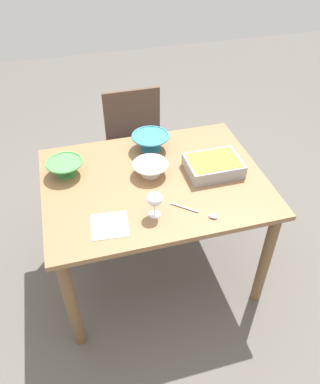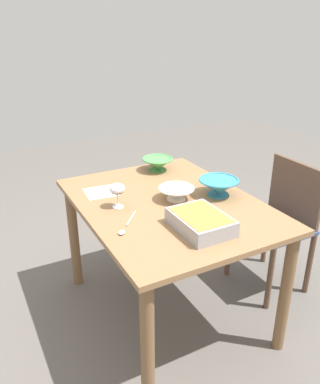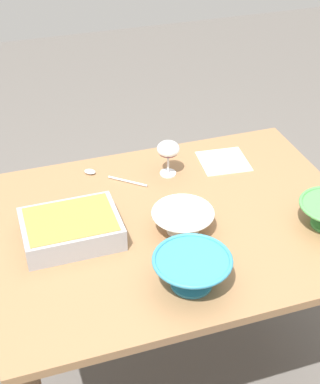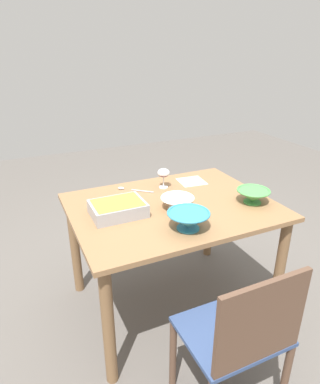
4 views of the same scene
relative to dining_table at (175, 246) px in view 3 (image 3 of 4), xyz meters
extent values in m
plane|color=#5B5651|center=(0.00, 0.00, -0.65)|extent=(8.00, 8.00, 0.00)
cube|color=olive|center=(0.00, 0.00, 0.10)|extent=(1.24, 0.94, 0.03)
cylinder|color=brown|center=(-0.56, 0.41, -0.28)|extent=(0.06, 0.06, 0.74)
cylinder|color=brown|center=(0.56, 0.41, -0.28)|extent=(0.06, 0.06, 0.74)
cylinder|color=white|center=(0.07, 0.27, 0.12)|extent=(0.06, 0.06, 0.01)
cylinder|color=white|center=(0.07, 0.27, 0.16)|extent=(0.01, 0.01, 0.08)
ellipsoid|color=white|center=(0.07, 0.27, 0.22)|extent=(0.08, 0.08, 0.06)
ellipsoid|color=#4C0A19|center=(0.07, 0.27, 0.21)|extent=(0.07, 0.07, 0.03)
cube|color=#99999E|center=(-0.35, 0.01, 0.15)|extent=(0.31, 0.23, 0.08)
cube|color=#B27A38|center=(-0.35, 0.01, 0.18)|extent=(0.28, 0.21, 0.02)
cylinder|color=teal|center=(-0.06, -0.30, 0.12)|extent=(0.12, 0.12, 0.01)
cone|color=teal|center=(-0.06, -0.30, 0.17)|extent=(0.22, 0.22, 0.09)
torus|color=teal|center=(-0.06, -0.30, 0.21)|extent=(0.23, 0.23, 0.01)
cylinder|color=white|center=(0.01, -0.06, 0.12)|extent=(0.11, 0.11, 0.01)
cone|color=white|center=(0.01, -0.06, 0.15)|extent=(0.20, 0.20, 0.06)
torus|color=white|center=(0.01, -0.06, 0.18)|extent=(0.20, 0.20, 0.01)
cylinder|color=silver|center=(-0.09, 0.27, 0.12)|extent=(0.12, 0.11, 0.01)
ellipsoid|color=silver|center=(-0.21, 0.37, 0.12)|extent=(0.05, 0.05, 0.01)
cube|color=#B2CCB7|center=(0.30, 0.29, 0.12)|extent=(0.20, 0.20, 0.00)
camera|label=1|loc=(0.41, 1.61, 1.46)|focal=35.64mm
camera|label=2|loc=(-1.72, 0.97, 1.04)|focal=36.40mm
camera|label=3|loc=(-0.52, -1.42, 1.30)|focal=53.40mm
camera|label=4|loc=(-0.86, -1.68, 1.02)|focal=31.43mm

